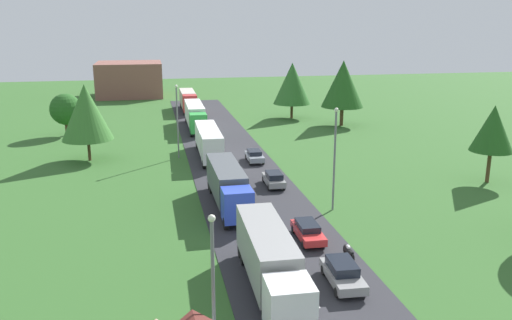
{
  "coord_description": "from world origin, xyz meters",
  "views": [
    {
      "loc": [
        -9.03,
        -17.37,
        16.24
      ],
      "look_at": [
        1.48,
        35.33,
        2.15
      ],
      "focal_mm": 37.24,
      "sensor_mm": 36.0,
      "label": 1
    }
  ],
  "objects_px": {
    "motorcycle_courier": "(349,251)",
    "tree_oak": "(292,83)",
    "truck_second": "(228,184)",
    "car_fourth": "(274,179)",
    "car_fifth": "(255,156)",
    "lamppost_second": "(335,155)",
    "lamppost_third": "(177,118)",
    "car_third": "(308,231)",
    "tree_elm": "(493,129)",
    "lamppost_lead": "(213,282)",
    "tree_maple": "(66,109)",
    "truck_fifth": "(188,100)",
    "car_second": "(343,273)",
    "distant_building": "(130,79)",
    "truck_lead": "(270,260)",
    "tree_ash": "(86,112)",
    "truck_fourth": "(195,115)",
    "truck_third": "(209,140)",
    "tree_birch": "(343,84)"
  },
  "relations": [
    {
      "from": "truck_lead",
      "to": "car_third",
      "type": "distance_m",
      "value": 8.68
    },
    {
      "from": "tree_ash",
      "to": "lamppost_lead",
      "type": "bearing_deg",
      "value": -76.52
    },
    {
      "from": "car_third",
      "to": "tree_oak",
      "type": "height_order",
      "value": "tree_oak"
    },
    {
      "from": "car_third",
      "to": "tree_elm",
      "type": "relative_size",
      "value": 0.56
    },
    {
      "from": "tree_ash",
      "to": "distant_building",
      "type": "xyz_separation_m",
      "value": [
        3.18,
        57.34,
        -2.14
      ]
    },
    {
      "from": "truck_fifth",
      "to": "tree_maple",
      "type": "xyz_separation_m",
      "value": [
        -18.96,
        -18.8,
        1.74
      ]
    },
    {
      "from": "car_fourth",
      "to": "car_fifth",
      "type": "relative_size",
      "value": 1.02
    },
    {
      "from": "car_third",
      "to": "tree_elm",
      "type": "bearing_deg",
      "value": 25.73
    },
    {
      "from": "car_second",
      "to": "car_fifth",
      "type": "bearing_deg",
      "value": 89.28
    },
    {
      "from": "car_third",
      "to": "truck_fifth",
      "type": "bearing_deg",
      "value": 94.07
    },
    {
      "from": "motorcycle_courier",
      "to": "car_third",
      "type": "bearing_deg",
      "value": 117.16
    },
    {
      "from": "car_third",
      "to": "lamppost_lead",
      "type": "relative_size",
      "value": 0.59
    },
    {
      "from": "lamppost_lead",
      "to": "tree_ash",
      "type": "relative_size",
      "value": 0.84
    },
    {
      "from": "truck_fifth",
      "to": "lamppost_third",
      "type": "bearing_deg",
      "value": -96.1
    },
    {
      "from": "lamppost_lead",
      "to": "tree_elm",
      "type": "relative_size",
      "value": 0.95
    },
    {
      "from": "lamppost_second",
      "to": "tree_ash",
      "type": "height_order",
      "value": "tree_ash"
    },
    {
      "from": "truck_fifth",
      "to": "tree_elm",
      "type": "relative_size",
      "value": 1.44
    },
    {
      "from": "lamppost_third",
      "to": "tree_maple",
      "type": "xyz_separation_m",
      "value": [
        -15.19,
        16.43,
        -1.08
      ]
    },
    {
      "from": "truck_second",
      "to": "car_third",
      "type": "relative_size",
      "value": 2.66
    },
    {
      "from": "car_fifth",
      "to": "lamppost_lead",
      "type": "height_order",
      "value": "lamppost_lead"
    },
    {
      "from": "motorcycle_courier",
      "to": "tree_ash",
      "type": "height_order",
      "value": "tree_ash"
    },
    {
      "from": "truck_third",
      "to": "tree_birch",
      "type": "distance_m",
      "value": 28.66
    },
    {
      "from": "truck_fifth",
      "to": "car_second",
      "type": "relative_size",
      "value": 2.58
    },
    {
      "from": "truck_second",
      "to": "distant_building",
      "type": "distance_m",
      "value": 77.56
    },
    {
      "from": "lamppost_second",
      "to": "car_fourth",
      "type": "bearing_deg",
      "value": 115.12
    },
    {
      "from": "car_fourth",
      "to": "lamppost_lead",
      "type": "xyz_separation_m",
      "value": [
        -9.33,
        -27.2,
        3.48
      ]
    },
    {
      "from": "lamppost_lead",
      "to": "lamppost_second",
      "type": "bearing_deg",
      "value": 56.52
    },
    {
      "from": "car_third",
      "to": "car_fifth",
      "type": "xyz_separation_m",
      "value": [
        0.5,
        23.63,
        0.01
      ]
    },
    {
      "from": "truck_fourth",
      "to": "tree_oak",
      "type": "xyz_separation_m",
      "value": [
        17.1,
        5.83,
        3.85
      ]
    },
    {
      "from": "motorcycle_courier",
      "to": "tree_oak",
      "type": "distance_m",
      "value": 56.39
    },
    {
      "from": "lamppost_third",
      "to": "truck_second",
      "type": "bearing_deg",
      "value": -79.68
    },
    {
      "from": "lamppost_lead",
      "to": "lamppost_third",
      "type": "distance_m",
      "value": 40.87
    },
    {
      "from": "truck_fifth",
      "to": "car_second",
      "type": "height_order",
      "value": "truck_fifth"
    },
    {
      "from": "motorcycle_courier",
      "to": "tree_maple",
      "type": "bearing_deg",
      "value": 118.03
    },
    {
      "from": "truck_second",
      "to": "tree_birch",
      "type": "relative_size",
      "value": 1.16
    },
    {
      "from": "truck_lead",
      "to": "lamppost_second",
      "type": "relative_size",
      "value": 1.33
    },
    {
      "from": "car_fourth",
      "to": "motorcycle_courier",
      "type": "xyz_separation_m",
      "value": [
        1.35,
        -17.44,
        -0.29
      ]
    },
    {
      "from": "car_fifth",
      "to": "car_fourth",
      "type": "bearing_deg",
      "value": -89.75
    },
    {
      "from": "car_fourth",
      "to": "lamppost_third",
      "type": "distance_m",
      "value": 16.75
    },
    {
      "from": "tree_birch",
      "to": "distant_building",
      "type": "xyz_separation_m",
      "value": [
        -34.24,
        42.25,
        -2.93
      ]
    },
    {
      "from": "tree_oak",
      "to": "motorcycle_courier",
      "type": "bearing_deg",
      "value": -100.9
    },
    {
      "from": "lamppost_second",
      "to": "lamppost_third",
      "type": "relative_size",
      "value": 1.02
    },
    {
      "from": "car_fourth",
      "to": "car_third",
      "type": "bearing_deg",
      "value": -92.24
    },
    {
      "from": "truck_second",
      "to": "tree_oak",
      "type": "height_order",
      "value": "tree_oak"
    },
    {
      "from": "distant_building",
      "to": "car_fifth",
      "type": "bearing_deg",
      "value": -75.43
    },
    {
      "from": "lamppost_third",
      "to": "distant_building",
      "type": "bearing_deg",
      "value": 97.25
    },
    {
      "from": "car_fifth",
      "to": "tree_elm",
      "type": "distance_m",
      "value": 26.04
    },
    {
      "from": "car_fifth",
      "to": "tree_elm",
      "type": "xyz_separation_m",
      "value": [
        22.2,
        -12.69,
        4.89
      ]
    },
    {
      "from": "car_fifth",
      "to": "tree_oak",
      "type": "bearing_deg",
      "value": 66.65
    },
    {
      "from": "lamppost_lead",
      "to": "tree_elm",
      "type": "xyz_separation_m",
      "value": [
        31.49,
        24.38,
        1.37
      ]
    }
  ]
}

